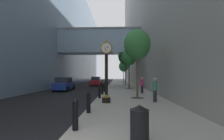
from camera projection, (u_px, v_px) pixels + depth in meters
ground_plane at (109, 85)px, 29.76m from camera, size 110.00×110.00×0.00m
sidewalk_right at (122, 84)px, 32.66m from camera, size 5.53×80.00×0.14m
building_block_left at (54, 27)px, 33.56m from camera, size 22.80×80.00×25.61m
street_clock at (106, 68)px, 10.38m from camera, size 0.84×0.55×4.34m
bollard_nearest at (75, 114)px, 5.13m from camera, size 0.21×0.21×1.05m
bollard_second at (89, 102)px, 7.47m from camera, size 0.21×0.21×1.05m
bollard_fourth at (100, 92)px, 12.16m from camera, size 0.21×0.21×1.05m
bollard_fifth at (102, 89)px, 14.50m from camera, size 0.21×0.21×1.05m
bollard_sixth at (105, 87)px, 16.85m from camera, size 0.21×0.21×1.05m
street_tree_near at (137, 45)px, 12.48m from camera, size 2.19×2.19×5.69m
street_tree_mid_near at (129, 57)px, 21.06m from camera, size 2.10×2.10×5.66m
street_tree_mid_far at (126, 56)px, 29.67m from camera, size 2.96×2.96×7.39m
street_tree_far at (124, 66)px, 38.19m from camera, size 2.44×2.44×5.56m
trash_bin at (139, 123)px, 4.14m from camera, size 0.53×0.53×1.05m
pedestrian_walking at (142, 85)px, 15.52m from camera, size 0.51×0.42×1.69m
pedestrian_by_clock at (155, 89)px, 10.49m from camera, size 0.46×0.46×1.71m
car_red_near at (96, 81)px, 29.28m from camera, size 2.08×4.33×1.74m
car_blue_mid at (64, 84)px, 19.57m from camera, size 2.03×4.09×1.74m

